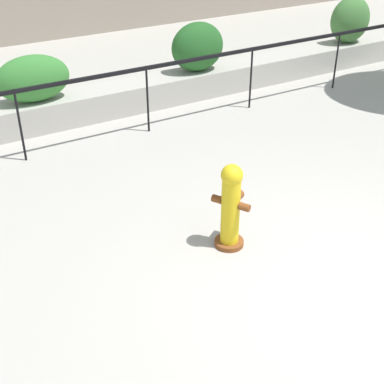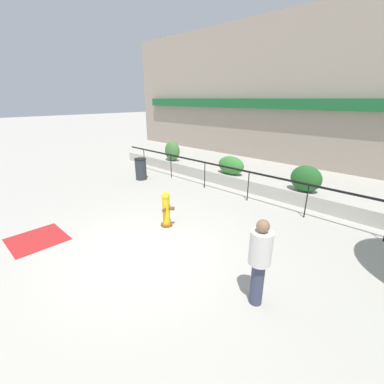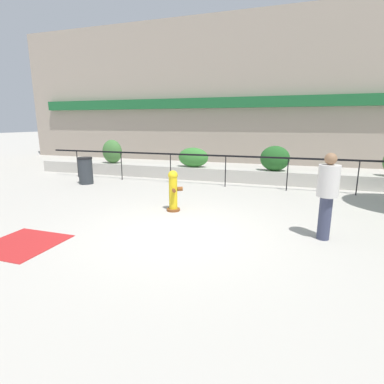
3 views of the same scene
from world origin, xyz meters
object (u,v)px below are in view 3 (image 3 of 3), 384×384
object	(u,v)px
hedge_bush_1	(193,157)
trash_bin	(86,171)
pedestrian	(327,191)
fire_hydrant	(173,190)
hedge_bush_0	(112,152)
hedge_bush_2	(275,158)

from	to	relation	value
hedge_bush_1	trash_bin	bearing A→B (deg)	-147.84
pedestrian	fire_hydrant	bearing A→B (deg)	165.89
hedge_bush_1	pedestrian	world-z (taller)	pedestrian
fire_hydrant	pedestrian	distance (m)	3.72
hedge_bush_0	fire_hydrant	world-z (taller)	hedge_bush_0
hedge_bush_0	hedge_bush_1	distance (m)	3.82
hedge_bush_1	pedestrian	size ratio (longest dim) A/B	0.73
hedge_bush_2	trash_bin	xyz separation A→B (m)	(-6.80, -2.24, -0.46)
fire_hydrant	hedge_bush_1	bearing A→B (deg)	101.54
fire_hydrant	trash_bin	distance (m)	5.05
hedge_bush_0	hedge_bush_2	distance (m)	7.05
hedge_bush_0	pedestrian	distance (m)	9.95
hedge_bush_2	trash_bin	world-z (taller)	hedge_bush_2
hedge_bush_2	pedestrian	xyz separation A→B (m)	(1.28, -5.45, 0.02)
hedge_bush_1	hedge_bush_2	bearing A→B (deg)	0.00
pedestrian	hedge_bush_2	bearing A→B (deg)	103.24
hedge_bush_1	hedge_bush_2	distance (m)	3.23
hedge_bush_1	fire_hydrant	world-z (taller)	hedge_bush_1
fire_hydrant	trash_bin	size ratio (longest dim) A/B	1.07
fire_hydrant	trash_bin	bearing A→B (deg)	152.87
hedge_bush_2	pedestrian	distance (m)	5.60
hedge_bush_0	hedge_bush_1	bearing A→B (deg)	0.00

